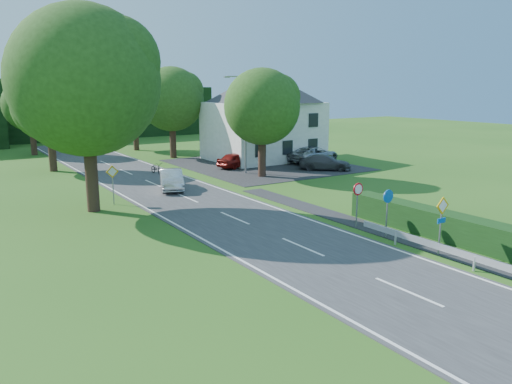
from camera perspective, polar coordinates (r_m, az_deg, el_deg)
road at (r=29.19m, az=-4.47°, el=-2.16°), size 7.00×80.00×0.04m
parking_pad at (r=46.21m, az=0.84°, el=3.13°), size 14.00×16.00×0.04m
line_edge_left at (r=27.83m, az=-10.36°, el=-2.98°), size 0.12×80.00×0.01m
line_edge_right at (r=30.82m, az=0.83°, el=-1.32°), size 0.12×80.00×0.01m
line_centre at (r=29.18m, az=-4.47°, el=-2.12°), size 0.12×80.00×0.01m
tree_main at (r=29.86m, az=-18.75°, el=8.83°), size 9.40×9.40×11.64m
tree_left_far at (r=45.76m, az=-22.53°, el=7.52°), size 7.00×7.00×8.58m
tree_right_far at (r=51.23m, az=-9.58°, el=8.93°), size 7.40×7.40×9.09m
tree_left_back at (r=57.67m, az=-24.31°, el=7.86°), size 6.60×6.60×8.07m
tree_right_back at (r=58.33m, az=-13.66°, el=8.36°), size 6.20×6.20×7.56m
tree_right_mid at (r=39.66m, az=0.70°, el=7.87°), size 7.00×7.00×8.58m
treeline_right at (r=74.15m, az=-16.40°, el=8.71°), size 30.00×5.00×7.00m
house_white at (r=49.34m, az=0.84°, el=8.82°), size 10.60×8.40×8.60m
streetlight at (r=41.09m, az=-1.38°, el=8.26°), size 2.03×0.18×8.00m
sign_priority_right at (r=22.60m, az=20.46°, el=-2.46°), size 0.78×0.09×2.59m
sign_roundabout at (r=24.46m, az=14.81°, el=-1.33°), size 0.64×0.08×2.37m
sign_speed_limit at (r=25.77m, az=11.56°, el=-0.28°), size 0.64×0.11×2.37m
sign_priority_left at (r=31.65m, az=-16.08°, el=1.66°), size 0.78×0.09×2.44m
moving_car at (r=35.46m, az=-9.63°, el=1.43°), size 2.84×4.49×1.40m
motorcycle at (r=41.98m, az=-11.30°, el=2.68°), size 0.78×1.85×0.95m
parked_car_red at (r=44.52m, az=-2.20°, el=3.69°), size 4.25×2.62×1.35m
parked_car_silver_a at (r=49.29m, az=-2.01°, el=4.71°), size 5.49×3.39×1.71m
parked_car_grey at (r=43.63m, az=7.88°, el=3.38°), size 4.51×4.34×1.29m
parked_car_silver_b at (r=47.65m, az=6.59°, el=4.28°), size 5.90×3.63×1.53m
parasol at (r=47.81m, az=1.07°, el=4.74°), size 2.93×2.96×2.13m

